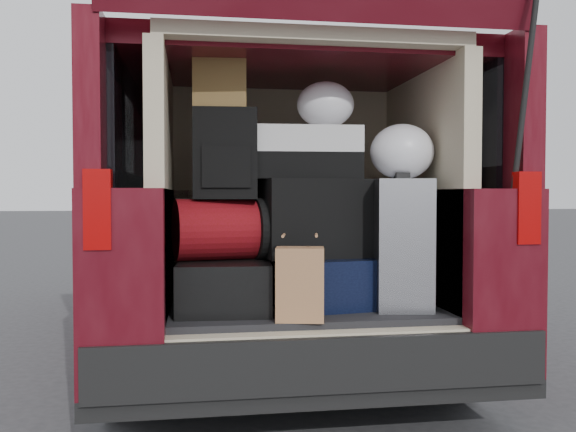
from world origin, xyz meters
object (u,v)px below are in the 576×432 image
Objects in this scene: black_soft_case at (316,218)px; twotone_duffel at (301,153)px; black_hardshell at (224,284)px; silver_roller at (399,243)px; navy_hardshell at (317,280)px; backpack at (225,154)px; red_duffel at (222,229)px; kraft_bag at (300,284)px.

twotone_duffel is at bearing 147.21° from black_soft_case.
silver_roller is at bearing -2.18° from black_hardshell.
black_hardshell is at bearing -168.31° from twotone_duffel.
black_soft_case is at bearing -134.69° from navy_hardshell.
silver_roller reaches higher than black_hardshell.
black_soft_case is 0.52m from backpack.
twotone_duffel reaches higher than silver_roller.
black_hardshell is 1.37× the size of backpack.
red_duffel is 0.78× the size of twotone_duffel.
navy_hardshell is 0.74m from backpack.
black_hardshell is at bearing -49.00° from red_duffel.
backpack reaches higher than black_soft_case.
silver_roller is at bearing -21.92° from black_soft_case.
silver_roller is 1.17× the size of black_soft_case.
backpack is at bearing -175.62° from silver_roller.
silver_roller is 1.39× the size of red_duffel.
kraft_bag is 0.50m from red_duffel.
navy_hardshell is at bearing -5.93° from red_duffel.
twotone_duffel reaches higher than black_soft_case.
silver_roller reaches higher than red_duffel.
red_duffel is at bearing 143.84° from kraft_bag.
twotone_duffel is (-0.07, 0.03, 0.31)m from black_soft_case.
black_soft_case reaches higher than red_duffel.
red_duffel is 0.45m from black_soft_case.
twotone_duffel is (0.38, 0.05, 0.36)m from red_duffel.
navy_hardshell is 0.61m from twotone_duffel.
kraft_bag is (-0.52, -0.25, -0.14)m from silver_roller.
black_hardshell is 1.84× the size of kraft_bag.
black_soft_case is (-0.01, -0.01, 0.30)m from navy_hardshell.
silver_roller reaches higher than navy_hardshell.
twotone_duffel is at bearing 156.91° from navy_hardshell.
red_duffel reaches higher than navy_hardshell.
red_duffel is at bearing 175.15° from navy_hardshell.
black_soft_case is at bearing -22.75° from twotone_duffel.
kraft_bag is 0.56× the size of twotone_duffel.
black_soft_case reaches higher than navy_hardshell.
backpack reaches higher than black_hardshell.
twotone_duffel reaches higher than kraft_bag.
red_duffel is (-0.82, 0.08, 0.07)m from silver_roller.
black_hardshell is at bearing 176.02° from navy_hardshell.
kraft_bag is at bearing -118.51° from black_soft_case.
navy_hardshell is at bearing 9.37° from backpack.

